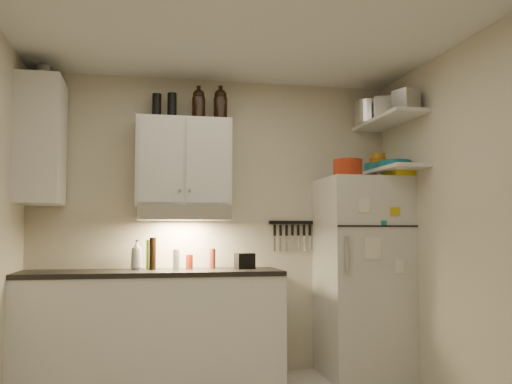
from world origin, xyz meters
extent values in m
cube|color=silver|center=(0.00, 0.00, 2.61)|extent=(3.20, 3.00, 0.02)
cube|color=beige|center=(0.00, 1.51, 1.30)|extent=(3.20, 0.02, 2.60)
cube|color=beige|center=(1.61, 0.00, 1.30)|extent=(0.02, 3.00, 2.60)
cube|color=white|center=(-0.55, 1.20, 0.44)|extent=(2.10, 0.60, 0.88)
cube|color=black|center=(-0.55, 1.20, 0.90)|extent=(2.10, 0.62, 0.04)
cube|color=white|center=(-0.30, 1.33, 1.83)|extent=(0.80, 0.33, 0.75)
cube|color=white|center=(-1.44, 1.20, 1.95)|extent=(0.33, 0.55, 1.00)
cube|color=silver|center=(-0.30, 1.27, 1.39)|extent=(0.76, 0.46, 0.12)
cube|color=silver|center=(1.25, 1.16, 0.85)|extent=(0.70, 0.68, 1.70)
cube|color=white|center=(1.45, 1.02, 2.20)|extent=(0.30, 0.95, 0.03)
cube|color=white|center=(1.45, 1.02, 1.76)|extent=(0.30, 0.95, 0.03)
cube|color=black|center=(0.70, 1.49, 1.32)|extent=(0.42, 0.02, 0.03)
cylinder|color=#9B2912|center=(1.06, 0.98, 1.77)|extent=(0.31, 0.31, 0.14)
cube|color=gold|center=(1.50, 0.94, 1.74)|extent=(0.23, 0.28, 0.09)
cylinder|color=silver|center=(1.37, 1.05, 1.74)|extent=(0.06, 0.06, 0.09)
cylinder|color=silver|center=(1.38, 1.26, 2.32)|extent=(0.34, 0.34, 0.20)
cube|color=#AAAAAD|center=(1.40, 0.98, 2.30)|extent=(0.22, 0.21, 0.17)
cube|color=#AAAAAD|center=(1.45, 0.68, 2.30)|extent=(0.21, 0.21, 0.16)
cylinder|color=#166D7C|center=(1.51, 1.40, 1.82)|extent=(0.24, 0.24, 0.10)
cylinder|color=orange|center=(1.56, 1.50, 1.90)|extent=(0.19, 0.19, 0.06)
cylinder|color=gold|center=(1.56, 1.50, 1.95)|extent=(0.15, 0.15, 0.05)
cylinder|color=#166D7C|center=(1.48, 0.99, 1.81)|extent=(0.30, 0.30, 0.07)
cylinder|color=black|center=(-0.40, 1.35, 2.31)|extent=(0.10, 0.10, 0.23)
cylinder|color=black|center=(-0.53, 1.38, 2.31)|extent=(0.09, 0.09, 0.22)
cylinder|color=silver|center=(-1.45, 1.30, 2.52)|extent=(0.13, 0.13, 0.14)
imported|color=white|center=(-0.68, 1.33, 1.06)|extent=(0.14, 0.14, 0.28)
cylinder|color=maroon|center=(-0.04, 1.36, 1.00)|extent=(0.07, 0.07, 0.17)
cylinder|color=#4D6619|center=(-0.58, 1.36, 1.04)|extent=(0.06, 0.06, 0.25)
cylinder|color=black|center=(-0.55, 1.25, 1.05)|extent=(0.06, 0.06, 0.27)
cylinder|color=silver|center=(-0.36, 1.21, 1.00)|extent=(0.06, 0.06, 0.17)
cylinder|color=#9B2912|center=(-0.24, 1.30, 0.98)|extent=(0.07, 0.07, 0.12)
cube|color=black|center=(0.22, 1.25, 0.99)|extent=(0.17, 0.14, 0.13)
camera|label=1|loc=(-0.66, -3.54, 1.22)|focal=40.00mm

